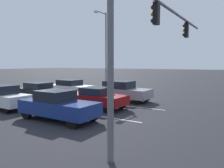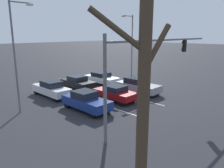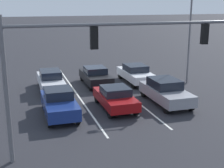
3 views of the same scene
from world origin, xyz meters
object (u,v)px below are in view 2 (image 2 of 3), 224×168
(car_black_midlane_second, at_px, (78,82))
(street_lamp_left_shoulder, at_px, (131,44))
(car_silver_rightlane_second, at_px, (51,89))
(street_lamp_right_shoulder, at_px, (16,51))
(car_gray_leftlane_front, at_px, (138,85))
(car_white_leftlane_second, at_px, (102,78))
(bare_tree_near, at_px, (142,103))
(car_maroon_midlane_front, at_px, (115,93))
(traffic_signal_gantry, at_px, (148,58))
(car_navy_rightlane_front, at_px, (86,101))

(car_black_midlane_second, height_order, street_lamp_left_shoulder, street_lamp_left_shoulder)
(car_silver_rightlane_second, bearing_deg, street_lamp_right_shoulder, 29.19)
(car_silver_rightlane_second, height_order, street_lamp_left_shoulder, street_lamp_left_shoulder)
(car_gray_leftlane_front, distance_m, street_lamp_right_shoulder, 12.11)
(car_silver_rightlane_second, relative_size, street_lamp_left_shoulder, 0.57)
(car_gray_leftlane_front, xyz_separation_m, street_lamp_right_shoulder, (10.97, -3.18, 4.05))
(car_silver_rightlane_second, height_order, street_lamp_right_shoulder, street_lamp_right_shoulder)
(car_black_midlane_second, relative_size, street_lamp_left_shoulder, 0.52)
(street_lamp_right_shoulder, relative_size, street_lamp_left_shoulder, 1.02)
(car_white_leftlane_second, distance_m, bare_tree_near, 19.86)
(car_maroon_midlane_front, height_order, traffic_signal_gantry, traffic_signal_gantry)
(traffic_signal_gantry, bearing_deg, bare_tree_near, 33.85)
(street_lamp_right_shoulder, distance_m, street_lamp_left_shoulder, 14.89)
(car_maroon_midlane_front, xyz_separation_m, street_lamp_left_shoulder, (-7.44, -4.28, 4.05))
(car_maroon_midlane_front, height_order, car_silver_rightlane_second, car_silver_rightlane_second)
(car_black_midlane_second, bearing_deg, street_lamp_left_shoulder, 166.08)
(car_gray_leftlane_front, bearing_deg, street_lamp_left_shoulder, -132.77)
(car_navy_rightlane_front, relative_size, street_lamp_right_shoulder, 0.52)
(car_black_midlane_second, relative_size, bare_tree_near, 0.60)
(car_navy_rightlane_front, bearing_deg, car_black_midlane_second, -121.82)
(car_white_leftlane_second, distance_m, street_lamp_right_shoulder, 12.06)
(car_silver_rightlane_second, bearing_deg, traffic_signal_gantry, 95.66)
(bare_tree_near, bearing_deg, car_white_leftlane_second, -129.24)
(car_white_leftlane_second, bearing_deg, traffic_signal_gantry, 61.09)
(car_silver_rightlane_second, xyz_separation_m, traffic_signal_gantry, (-1.06, 10.65, 3.79))
(car_gray_leftlane_front, relative_size, traffic_signal_gantry, 0.38)
(car_maroon_midlane_front, bearing_deg, car_white_leftlane_second, -122.55)
(car_gray_leftlane_front, bearing_deg, street_lamp_right_shoulder, -16.17)
(car_maroon_midlane_front, bearing_deg, street_lamp_right_shoulder, -23.74)
(car_gray_leftlane_front, relative_size, car_maroon_midlane_front, 1.12)
(car_black_midlane_second, bearing_deg, car_gray_leftlane_front, 118.84)
(car_white_leftlane_second, bearing_deg, car_black_midlane_second, -5.39)
(car_navy_rightlane_front, xyz_separation_m, street_lamp_right_shoulder, (3.84, -3.37, 4.08))
(car_black_midlane_second, distance_m, car_white_leftlane_second, 3.41)
(car_black_midlane_second, bearing_deg, street_lamp_right_shoulder, 20.06)
(bare_tree_near, bearing_deg, car_gray_leftlane_front, -142.24)
(car_gray_leftlane_front, distance_m, car_white_leftlane_second, 5.66)
(car_white_leftlane_second, bearing_deg, street_lamp_left_shoulder, 158.90)
(car_gray_leftlane_front, height_order, car_black_midlane_second, car_gray_leftlane_front)
(car_navy_rightlane_front, relative_size, bare_tree_near, 0.62)
(street_lamp_right_shoulder, bearing_deg, car_navy_rightlane_front, 138.70)
(car_silver_rightlane_second, height_order, traffic_signal_gantry, traffic_signal_gantry)
(car_gray_leftlane_front, height_order, street_lamp_left_shoulder, street_lamp_left_shoulder)
(car_gray_leftlane_front, relative_size, bare_tree_near, 0.65)
(car_maroon_midlane_front, distance_m, bare_tree_near, 13.26)
(traffic_signal_gantry, distance_m, street_lamp_right_shoulder, 9.83)
(car_silver_rightlane_second, bearing_deg, bare_tree_near, 70.38)
(car_gray_leftlane_front, height_order, car_white_leftlane_second, car_gray_leftlane_front)
(car_gray_leftlane_front, bearing_deg, bare_tree_near, 37.76)
(car_white_leftlane_second, xyz_separation_m, street_lamp_right_shoulder, (11.07, 2.48, 4.09))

